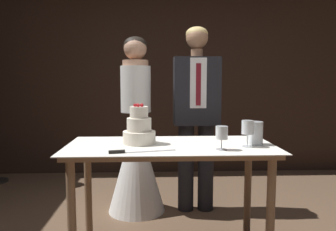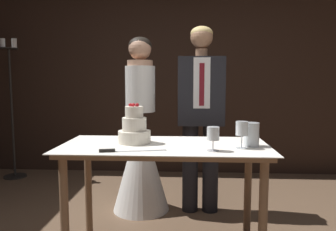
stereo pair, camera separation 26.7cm
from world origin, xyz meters
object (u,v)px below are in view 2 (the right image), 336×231
object	(u,v)px
groom	(201,109)
bride	(141,148)
cake_knife	(120,151)
hurricane_candle	(251,135)
cake_table	(165,159)
wine_glass_near	(242,130)
wine_glass_middle	(213,135)
tiered_cake	(134,129)
candle_stand	(12,115)

from	to	relation	value
groom	bride	bearing A→B (deg)	179.94
cake_knife	hurricane_candle	bearing A→B (deg)	2.62
hurricane_candle	bride	size ratio (longest dim) A/B	0.10
cake_table	wine_glass_near	size ratio (longest dim) A/B	8.03
cake_knife	bride	distance (m)	1.07
wine_glass_middle	bride	xyz separation A→B (m)	(-0.61, 0.99, -0.30)
tiered_cake	bride	world-z (taller)	bride
hurricane_candle	bride	xyz separation A→B (m)	(-0.88, 0.83, -0.27)
groom	candle_stand	distance (m)	2.55
cake_table	candle_stand	xyz separation A→B (m)	(-2.07, 1.77, 0.11)
cake_table	hurricane_candle	world-z (taller)	hurricane_candle
wine_glass_middle	groom	world-z (taller)	groom
candle_stand	bride	bearing A→B (deg)	-28.28
cake_knife	wine_glass_middle	size ratio (longest dim) A/B	2.71
cake_table	wine_glass_middle	xyz separation A→B (m)	(0.32, -0.19, 0.21)
cake_table	bride	xyz separation A→B (m)	(-0.28, 0.81, -0.09)
wine_glass_middle	cake_knife	bearing A→B (deg)	-174.16
groom	cake_table	bearing A→B (deg)	-109.45
tiered_cake	wine_glass_near	world-z (taller)	tiered_cake
cake_table	tiered_cake	world-z (taller)	tiered_cake
cake_table	hurricane_candle	bearing A→B (deg)	-1.89
bride	candle_stand	world-z (taller)	candle_stand
cake_knife	wine_glass_near	distance (m)	0.81
hurricane_candle	groom	xyz separation A→B (m)	(-0.31, 0.83, 0.10)
tiered_cake	wine_glass_near	bearing A→B (deg)	-10.65
wine_glass_near	candle_stand	xyz separation A→B (m)	(-2.59, 1.86, -0.11)
tiered_cake	cake_knife	size ratio (longest dim) A/B	0.68
wine_glass_near	bride	world-z (taller)	bride
cake_knife	wine_glass_middle	xyz separation A→B (m)	(0.59, 0.06, 0.10)
cake_table	wine_glass_middle	world-z (taller)	wine_glass_middle
cake_table	wine_glass_middle	distance (m)	0.43
hurricane_candle	wine_glass_middle	bearing A→B (deg)	-148.47
hurricane_candle	candle_stand	world-z (taller)	candle_stand
wine_glass_middle	groom	bearing A→B (deg)	92.16
cake_knife	groom	distance (m)	1.20
hurricane_candle	groom	world-z (taller)	groom
groom	hurricane_candle	bearing A→B (deg)	-69.50
wine_glass_near	candle_stand	size ratio (longest dim) A/B	0.10
cake_knife	hurricane_candle	xyz separation A→B (m)	(0.86, 0.23, 0.07)
wine_glass_middle	hurricane_candle	size ratio (longest dim) A/B	0.96
bride	groom	world-z (taller)	groom
wine_glass_near	groom	world-z (taller)	groom
groom	candle_stand	bearing A→B (deg)	157.79
wine_glass_near	wine_glass_middle	size ratio (longest dim) A/B	1.16
tiered_cake	bride	bearing A→B (deg)	94.86
hurricane_candle	bride	world-z (taller)	bride
wine_glass_middle	candle_stand	world-z (taller)	candle_stand
wine_glass_middle	hurricane_candle	distance (m)	0.32
tiered_cake	wine_glass_middle	xyz separation A→B (m)	(0.54, -0.23, 0.00)
wine_glass_middle	candle_stand	bearing A→B (deg)	140.78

